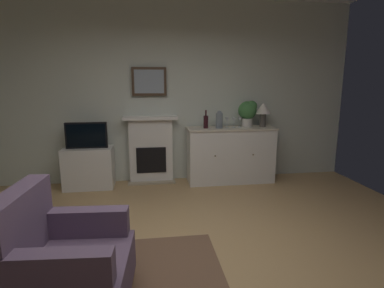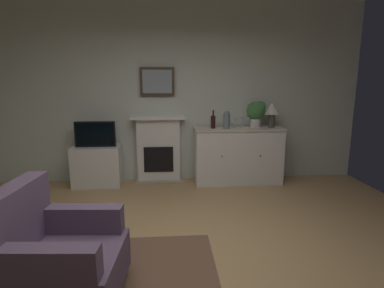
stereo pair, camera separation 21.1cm
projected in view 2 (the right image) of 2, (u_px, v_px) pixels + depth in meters
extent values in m
cube|color=tan|center=(186.00, 274.00, 2.75)|extent=(6.16, 5.42, 0.10)
cube|color=silver|center=(177.00, 93.00, 5.08)|extent=(6.16, 0.06, 2.94)
cube|color=white|center=(159.00, 150.00, 5.12)|extent=(0.70, 0.18, 1.05)
cube|color=tan|center=(159.00, 181.00, 5.12)|extent=(0.77, 0.20, 0.03)
cube|color=black|center=(159.00, 159.00, 5.05)|extent=(0.48, 0.02, 0.42)
cube|color=white|center=(158.00, 118.00, 4.98)|extent=(0.87, 0.27, 0.05)
cube|color=#473323|center=(157.00, 82.00, 4.94)|extent=(0.55, 0.03, 0.45)
cube|color=#8C99A8|center=(157.00, 82.00, 4.92)|extent=(0.47, 0.01, 0.37)
cube|color=white|center=(238.00, 156.00, 5.05)|extent=(1.41, 0.45, 0.88)
cube|color=beige|center=(239.00, 129.00, 4.96)|extent=(1.44, 0.48, 0.03)
sphere|color=brown|center=(222.00, 156.00, 4.79)|extent=(0.02, 0.02, 0.02)
sphere|color=brown|center=(261.00, 156.00, 4.83)|extent=(0.02, 0.02, 0.02)
cylinder|color=#4C4742|center=(272.00, 121.00, 4.98)|extent=(0.10, 0.10, 0.22)
cone|color=silver|center=(272.00, 108.00, 4.94)|extent=(0.26, 0.26, 0.18)
cylinder|color=#331419|center=(213.00, 122.00, 4.90)|extent=(0.08, 0.08, 0.20)
cylinder|color=#331419|center=(213.00, 113.00, 4.87)|extent=(0.03, 0.03, 0.09)
cylinder|color=silver|center=(235.00, 128.00, 4.96)|extent=(0.06, 0.06, 0.00)
cylinder|color=silver|center=(235.00, 125.00, 4.95)|extent=(0.01, 0.01, 0.09)
cone|color=silver|center=(235.00, 120.00, 4.93)|extent=(0.07, 0.07, 0.07)
cylinder|color=silver|center=(242.00, 128.00, 4.94)|extent=(0.06, 0.06, 0.00)
cylinder|color=silver|center=(242.00, 125.00, 4.93)|extent=(0.01, 0.01, 0.09)
cone|color=silver|center=(242.00, 120.00, 4.92)|extent=(0.07, 0.07, 0.07)
cylinder|color=silver|center=(248.00, 127.00, 4.99)|extent=(0.06, 0.06, 0.00)
cylinder|color=silver|center=(248.00, 125.00, 4.98)|extent=(0.01, 0.01, 0.09)
cone|color=silver|center=(248.00, 120.00, 4.96)|extent=(0.07, 0.07, 0.07)
cylinder|color=slate|center=(227.00, 121.00, 4.87)|extent=(0.11, 0.11, 0.24)
sphere|color=slate|center=(227.00, 113.00, 4.85)|extent=(0.08, 0.08, 0.08)
cube|color=white|center=(98.00, 166.00, 4.92)|extent=(0.75, 0.42, 0.64)
cube|color=black|center=(95.00, 134.00, 4.80)|extent=(0.62, 0.06, 0.40)
cube|color=black|center=(95.00, 134.00, 4.77)|extent=(0.57, 0.01, 0.35)
cylinder|color=beige|center=(255.00, 123.00, 5.02)|extent=(0.18, 0.18, 0.14)
sphere|color=#3D753D|center=(256.00, 111.00, 4.98)|extent=(0.30, 0.30, 0.30)
sphere|color=#3D753D|center=(260.00, 107.00, 4.94)|extent=(0.18, 0.18, 0.18)
cube|color=#604C66|center=(66.00, 272.00, 2.27)|extent=(0.85, 0.82, 0.32)
cube|color=#604C66|center=(15.00, 220.00, 2.19)|extent=(0.22, 0.77, 0.50)
cube|color=#604C66|center=(42.00, 264.00, 1.90)|extent=(0.73, 0.19, 0.22)
cube|color=#604C66|center=(79.00, 219.00, 2.53)|extent=(0.73, 0.19, 0.22)
cylinder|color=#473323|center=(123.00, 271.00, 2.62)|extent=(0.05, 0.05, 0.10)
cylinder|color=#473323|center=(43.00, 271.00, 2.62)|extent=(0.05, 0.05, 0.10)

